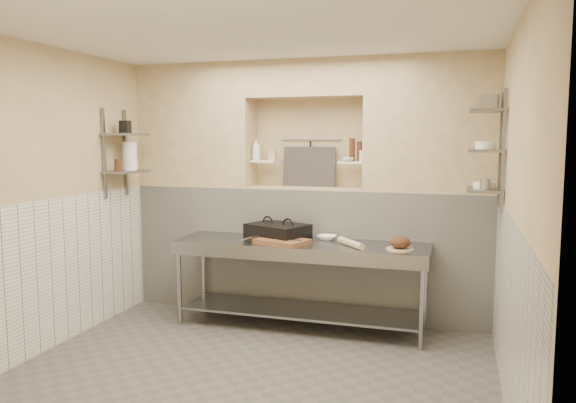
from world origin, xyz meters
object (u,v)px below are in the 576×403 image
at_px(cutting_board, 282,241).
at_px(bread_loaf, 400,242).
at_px(rolling_pin, 351,243).
at_px(mixing_bowl, 327,238).
at_px(panini_press, 278,232).
at_px(bottle_soap, 256,149).
at_px(jug_left, 130,156).
at_px(prep_table, 300,267).
at_px(bowl_alcove, 348,159).

height_order(cutting_board, bread_loaf, bread_loaf).
bearing_deg(rolling_pin, mixing_bowl, 137.28).
bearing_deg(panini_press, bottle_soap, 155.33).
relative_size(rolling_pin, jug_left, 1.41).
xyz_separation_m(panini_press, bread_loaf, (1.29, -0.20, -0.01)).
xyz_separation_m(mixing_bowl, rolling_pin, (0.31, -0.28, 0.01)).
xyz_separation_m(cutting_board, bottle_soap, (-0.51, 0.65, 0.91)).
height_order(bread_loaf, bottle_soap, bottle_soap).
bearing_deg(prep_table, cutting_board, -144.74).
distance_m(panini_press, rolling_pin, 0.83).
xyz_separation_m(rolling_pin, bread_loaf, (0.48, -0.03, 0.04)).
relative_size(bread_loaf, jug_left, 0.64).
height_order(bottle_soap, jug_left, bottle_soap).
xyz_separation_m(prep_table, cutting_board, (-0.16, -0.11, 0.28)).
bearing_deg(bottle_soap, jug_left, -154.39).
distance_m(mixing_bowl, rolling_pin, 0.42).
relative_size(prep_table, bottle_soap, 10.51).
distance_m(prep_table, cutting_board, 0.34).
height_order(cutting_board, bottle_soap, bottle_soap).
distance_m(bread_loaf, bowl_alcove, 1.17).
bearing_deg(jug_left, panini_press, 5.89).
xyz_separation_m(mixing_bowl, bottle_soap, (-0.90, 0.31, 0.91)).
distance_m(panini_press, bread_loaf, 1.31).
bearing_deg(cutting_board, bread_loaf, 1.11).
xyz_separation_m(rolling_pin, jug_left, (-2.46, -0.01, 0.83)).
relative_size(cutting_board, bottle_soap, 2.04).
xyz_separation_m(panini_press, jug_left, (-1.65, -0.17, 0.79)).
bearing_deg(bottle_soap, rolling_pin, -26.32).
bearing_deg(bowl_alcove, cutting_board, -130.20).
bearing_deg(cutting_board, jug_left, 178.38).
xyz_separation_m(bread_loaf, bowl_alcove, (-0.64, 0.61, 0.76)).
distance_m(rolling_pin, bottle_soap, 1.62).
xyz_separation_m(cutting_board, bowl_alcove, (0.54, 0.64, 0.81)).
xyz_separation_m(panini_press, bowl_alcove, (0.66, 0.42, 0.75)).
distance_m(mixing_bowl, bread_loaf, 0.85).
bearing_deg(bread_loaf, bottle_soap, 159.58).
bearing_deg(rolling_pin, jug_left, -179.88).
bearing_deg(jug_left, bottle_soap, 25.61).
distance_m(prep_table, bowl_alcove, 1.27).
bearing_deg(bowl_alcove, bottle_soap, 179.19).
bearing_deg(cutting_board, panini_press, 118.16).
bearing_deg(rolling_pin, prep_table, 173.88).
bearing_deg(bowl_alcove, mixing_bowl, -117.00).
height_order(prep_table, bread_loaf, bread_loaf).
bearing_deg(bowl_alcove, prep_table, -125.86).
bearing_deg(mixing_bowl, bread_loaf, -21.76).
distance_m(bread_loaf, jug_left, 3.05).
relative_size(panini_press, bread_loaf, 3.63).
relative_size(cutting_board, rolling_pin, 1.16).
distance_m(prep_table, jug_left, 2.23).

